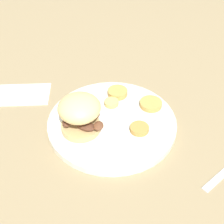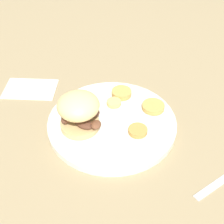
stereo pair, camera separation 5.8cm
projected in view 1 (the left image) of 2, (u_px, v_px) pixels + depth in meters
name	position (u px, v px, depth m)	size (l,w,h in m)	color
ground_plane	(112.00, 125.00, 0.76)	(4.00, 4.00, 0.00)	#937F5B
dinner_plate	(112.00, 122.00, 0.75)	(0.31, 0.31, 0.02)	white
sandwich	(80.00, 113.00, 0.69)	(0.10, 0.11, 0.09)	tan
potato_round_0	(139.00, 129.00, 0.72)	(0.04, 0.04, 0.01)	#BC8942
potato_round_1	(113.00, 103.00, 0.78)	(0.04, 0.04, 0.01)	#DBB766
potato_round_2	(118.00, 92.00, 0.81)	(0.05, 0.05, 0.01)	tan
potato_round_3	(151.00, 104.00, 0.78)	(0.06, 0.06, 0.01)	tan
napkin	(23.00, 94.00, 0.84)	(0.14, 0.09, 0.01)	white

